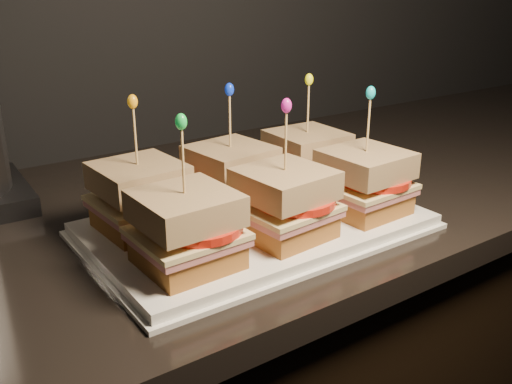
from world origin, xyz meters
TOP-DOWN VIEW (x-y plane):
  - granite_slab at (-0.24, 1.69)m, footprint 2.47×0.64m
  - platter at (-0.42, 1.56)m, footprint 0.41×0.26m
  - platter_rim at (-0.42, 1.56)m, footprint 0.42×0.27m
  - sandwich_0_bread_bot at (-0.55, 1.62)m, footprint 0.10×0.10m
  - sandwich_0_ham at (-0.55, 1.62)m, footprint 0.11×0.11m
  - sandwich_0_cheese at (-0.55, 1.62)m, footprint 0.11×0.11m
  - sandwich_0_tomato at (-0.54, 1.61)m, footprint 0.09×0.09m
  - sandwich_0_bread_top at (-0.55, 1.62)m, footprint 0.10×0.10m
  - sandwich_0_pick at (-0.55, 1.62)m, footprint 0.00×0.00m
  - sandwich_0_frill at (-0.55, 1.62)m, footprint 0.01×0.01m
  - sandwich_1_bread_bot at (-0.42, 1.62)m, footprint 0.10×0.10m
  - sandwich_1_ham at (-0.42, 1.62)m, footprint 0.11×0.11m
  - sandwich_1_cheese at (-0.42, 1.62)m, footprint 0.12×0.11m
  - sandwich_1_tomato at (-0.40, 1.61)m, footprint 0.09×0.09m
  - sandwich_1_bread_top at (-0.42, 1.62)m, footprint 0.11×0.11m
  - sandwich_1_pick at (-0.42, 1.62)m, footprint 0.00×0.00m
  - sandwich_1_frill at (-0.42, 1.62)m, footprint 0.01×0.01m
  - sandwich_2_bread_bot at (-0.29, 1.62)m, footprint 0.10×0.10m
  - sandwich_2_ham at (-0.29, 1.62)m, footprint 0.11×0.10m
  - sandwich_2_cheese at (-0.29, 1.62)m, footprint 0.11×0.11m
  - sandwich_2_tomato at (-0.27, 1.61)m, footprint 0.09×0.09m
  - sandwich_2_bread_top at (-0.29, 1.62)m, footprint 0.10×0.10m
  - sandwich_2_pick at (-0.29, 1.62)m, footprint 0.00×0.00m
  - sandwich_2_frill at (-0.29, 1.62)m, footprint 0.01×0.01m
  - sandwich_3_bread_bot at (-0.55, 1.50)m, footprint 0.10×0.10m
  - sandwich_3_ham at (-0.55, 1.50)m, footprint 0.11×0.10m
  - sandwich_3_cheese at (-0.55, 1.50)m, footprint 0.11×0.11m
  - sandwich_3_tomato at (-0.54, 1.49)m, footprint 0.09×0.09m
  - sandwich_3_bread_top at (-0.55, 1.50)m, footprint 0.10×0.10m
  - sandwich_3_pick at (-0.55, 1.50)m, footprint 0.00×0.00m
  - sandwich_3_frill at (-0.55, 1.50)m, footprint 0.01×0.01m
  - sandwich_4_bread_bot at (-0.42, 1.50)m, footprint 0.10×0.10m
  - sandwich_4_ham at (-0.42, 1.50)m, footprint 0.11×0.11m
  - sandwich_4_cheese at (-0.42, 1.50)m, footprint 0.11×0.11m
  - sandwich_4_tomato at (-0.40, 1.49)m, footprint 0.09×0.09m
  - sandwich_4_bread_top at (-0.42, 1.50)m, footprint 0.10×0.10m
  - sandwich_4_pick at (-0.42, 1.50)m, footprint 0.00×0.00m
  - sandwich_4_frill at (-0.42, 1.50)m, footprint 0.01×0.01m
  - sandwich_5_bread_bot at (-0.29, 1.50)m, footprint 0.10×0.10m
  - sandwich_5_ham at (-0.29, 1.50)m, footprint 0.11×0.10m
  - sandwich_5_cheese at (-0.29, 1.50)m, footprint 0.11×0.11m
  - sandwich_5_tomato at (-0.27, 1.49)m, footprint 0.09×0.09m
  - sandwich_5_bread_top at (-0.29, 1.50)m, footprint 0.10×0.10m
  - sandwich_5_pick at (-0.29, 1.50)m, footprint 0.00×0.00m
  - sandwich_5_frill at (-0.29, 1.50)m, footprint 0.01×0.01m

SIDE VIEW (x-z plane):
  - granite_slab at x=-0.24m, z-range 0.90..0.93m
  - platter_rim at x=-0.42m, z-range 0.93..0.94m
  - platter at x=-0.42m, z-range 0.93..0.95m
  - sandwich_0_bread_bot at x=-0.55m, z-range 0.95..0.98m
  - sandwich_1_bread_bot at x=-0.42m, z-range 0.95..0.98m
  - sandwich_2_bread_bot at x=-0.29m, z-range 0.95..0.98m
  - sandwich_3_bread_bot at x=-0.55m, z-range 0.95..0.98m
  - sandwich_4_bread_bot at x=-0.42m, z-range 0.95..0.98m
  - sandwich_5_bread_bot at x=-0.29m, z-range 0.95..0.98m
  - sandwich_0_ham at x=-0.55m, z-range 0.98..0.98m
  - sandwich_1_ham at x=-0.42m, z-range 0.98..0.98m
  - sandwich_2_ham at x=-0.29m, z-range 0.98..0.98m
  - sandwich_3_ham at x=-0.55m, z-range 0.98..0.98m
  - sandwich_4_ham at x=-0.42m, z-range 0.98..0.98m
  - sandwich_5_ham at x=-0.29m, z-range 0.98..0.98m
  - sandwich_0_cheese at x=-0.55m, z-range 0.98..0.99m
  - sandwich_1_cheese at x=-0.42m, z-range 0.98..0.99m
  - sandwich_2_cheese at x=-0.29m, z-range 0.98..0.99m
  - sandwich_3_cheese at x=-0.55m, z-range 0.98..0.99m
  - sandwich_4_cheese at x=-0.42m, z-range 0.98..0.99m
  - sandwich_5_cheese at x=-0.29m, z-range 0.98..0.99m
  - sandwich_0_tomato at x=-0.54m, z-range 0.99..1.00m
  - sandwich_1_tomato at x=-0.40m, z-range 0.99..1.00m
  - sandwich_2_tomato at x=-0.27m, z-range 0.99..1.00m
  - sandwich_3_tomato at x=-0.54m, z-range 0.99..1.00m
  - sandwich_4_tomato at x=-0.40m, z-range 0.99..1.00m
  - sandwich_5_tomato at x=-0.27m, z-range 0.99..1.00m
  - sandwich_0_bread_top at x=-0.55m, z-range 1.00..1.03m
  - sandwich_1_bread_top at x=-0.42m, z-range 1.00..1.03m
  - sandwich_2_bread_top at x=-0.29m, z-range 1.00..1.03m
  - sandwich_3_bread_top at x=-0.55m, z-range 1.00..1.03m
  - sandwich_4_bread_top at x=-0.42m, z-range 1.00..1.03m
  - sandwich_5_bread_top at x=-0.29m, z-range 1.00..1.03m
  - sandwich_0_pick at x=-0.55m, z-range 1.02..1.11m
  - sandwich_1_pick at x=-0.42m, z-range 1.02..1.11m
  - sandwich_2_pick at x=-0.29m, z-range 1.02..1.11m
  - sandwich_3_pick at x=-0.55m, z-range 1.02..1.11m
  - sandwich_4_pick at x=-0.42m, z-range 1.02..1.11m
  - sandwich_5_pick at x=-0.29m, z-range 1.02..1.11m
  - sandwich_0_frill at x=-0.55m, z-range 1.10..1.12m
  - sandwich_1_frill at x=-0.42m, z-range 1.10..1.12m
  - sandwich_2_frill at x=-0.29m, z-range 1.10..1.12m
  - sandwich_3_frill at x=-0.55m, z-range 1.10..1.12m
  - sandwich_4_frill at x=-0.42m, z-range 1.10..1.12m
  - sandwich_5_frill at x=-0.29m, z-range 1.10..1.12m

